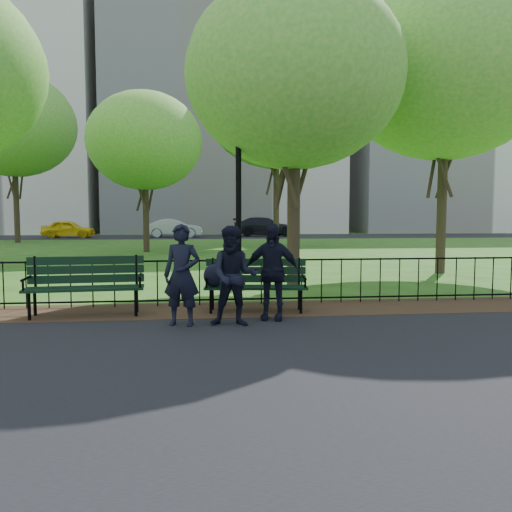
{
  "coord_description": "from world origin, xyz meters",
  "views": [
    {
      "loc": [
        -0.56,
        -7.58,
        1.73
      ],
      "look_at": [
        0.44,
        1.5,
        1.0
      ],
      "focal_mm": 35.0,
      "sensor_mm": 36.0,
      "label": 1
    }
  ],
  "objects": [
    {
      "name": "far_street",
      "position": [
        0.0,
        35.0,
        0.01
      ],
      "size": [
        70.0,
        9.0,
        0.01
      ],
      "primitive_type": "cube",
      "color": "black",
      "rests_on": "ground"
    },
    {
      "name": "person_mid",
      "position": [
        -0.05,
        0.16,
        0.8
      ],
      "size": [
        0.81,
        0.5,
        1.57
      ],
      "primitive_type": "imported",
      "rotation": [
        0.0,
        0.0,
        -0.14
      ],
      "color": "black",
      "rests_on": "asphalt_path"
    },
    {
      "name": "tree_near_e",
      "position": [
        1.71,
        4.58,
        5.11
      ],
      "size": [
        5.28,
        5.28,
        7.37
      ],
      "color": "#2D2116",
      "rests_on": "ground"
    },
    {
      "name": "ground",
      "position": [
        0.0,
        0.0,
        0.0
      ],
      "size": [
        120.0,
        120.0,
        0.0
      ],
      "primitive_type": "plane",
      "color": "#325716"
    },
    {
      "name": "taxi",
      "position": [
        -11.14,
        33.9,
        0.71
      ],
      "size": [
        4.14,
        1.73,
        1.4
      ],
      "primitive_type": "imported",
      "rotation": [
        0.0,
        0.0,
        1.55
      ],
      "color": "yellow",
      "rests_on": "far_street"
    },
    {
      "name": "asphalt_path",
      "position": [
        0.0,
        -3.4,
        0.01
      ],
      "size": [
        60.0,
        9.2,
        0.01
      ],
      "primitive_type": "cube",
      "color": "black",
      "rests_on": "ground"
    },
    {
      "name": "person_left",
      "position": [
        -0.87,
        0.27,
        0.81
      ],
      "size": [
        0.66,
        0.52,
        1.6
      ],
      "primitive_type": "imported",
      "rotation": [
        0.0,
        0.0,
        -0.26
      ],
      "color": "black",
      "rests_on": "asphalt_path"
    },
    {
      "name": "iron_fence",
      "position": [
        0.0,
        2.0,
        0.5
      ],
      "size": [
        24.06,
        0.06,
        1.0
      ],
      "color": "black",
      "rests_on": "ground"
    },
    {
      "name": "sedan_dark",
      "position": [
        4.98,
        35.18,
        0.83
      ],
      "size": [
        5.74,
        2.6,
        1.63
      ],
      "primitive_type": "imported",
      "rotation": [
        0.0,
        0.0,
        1.51
      ],
      "color": "black",
      "rests_on": "far_street"
    },
    {
      "name": "apartment_mid",
      "position": [
        2.0,
        48.0,
        15.0
      ],
      "size": [
        24.0,
        15.0,
        30.0
      ],
      "primitive_type": "cube",
      "color": "silver",
      "rests_on": "ground"
    },
    {
      "name": "tree_mid_e",
      "position": [
        6.69,
        6.86,
        6.08
      ],
      "size": [
        6.28,
        6.28,
        8.76
      ],
      "color": "#2D2116",
      "rests_on": "ground"
    },
    {
      "name": "lamppost",
      "position": [
        0.31,
        4.04,
        2.14
      ],
      "size": [
        0.35,
        0.35,
        3.93
      ],
      "color": "black",
      "rests_on": "ground"
    },
    {
      "name": "tree_far_w",
      "position": [
        -12.62,
        26.85,
        7.66
      ],
      "size": [
        7.91,
        7.91,
        11.03
      ],
      "color": "#2D2116",
      "rests_on": "ground"
    },
    {
      "name": "dirt_strip",
      "position": [
        0.0,
        1.5,
        0.01
      ],
      "size": [
        60.0,
        1.6,
        0.01
      ],
      "primitive_type": "cube",
      "color": "#341F15",
      "rests_on": "ground"
    },
    {
      "name": "tree_far_c",
      "position": [
        -3.2,
        16.95,
        5.3
      ],
      "size": [
        5.48,
        5.48,
        7.64
      ],
      "color": "#2D2116",
      "rests_on": "ground"
    },
    {
      "name": "sedan_silver",
      "position": [
        -2.71,
        33.84,
        0.77
      ],
      "size": [
        4.63,
        1.73,
        1.51
      ],
      "primitive_type": "imported",
      "rotation": [
        0.0,
        0.0,
        1.54
      ],
      "color": "#ABAEB3",
      "rests_on": "far_street"
    },
    {
      "name": "apartment_east",
      "position": [
        26.0,
        48.0,
        12.0
      ],
      "size": [
        20.0,
        15.0,
        24.0
      ],
      "primitive_type": "cube",
      "color": "white",
      "rests_on": "ground"
    },
    {
      "name": "person_right",
      "position": [
        0.6,
        0.56,
        0.81
      ],
      "size": [
        1.01,
        0.65,
        1.6
      ],
      "primitive_type": "imported",
      "rotation": [
        0.0,
        0.0,
        -0.31
      ],
      "color": "black",
      "rests_on": "asphalt_path"
    },
    {
      "name": "tree_far_e",
      "position": [
        3.68,
        20.41,
        7.82
      ],
      "size": [
        8.08,
        8.08,
        11.26
      ],
      "color": "#2D2116",
      "rests_on": "ground"
    },
    {
      "name": "park_bench_left_a",
      "position": [
        -2.56,
        1.28,
        0.64
      ],
      "size": [
        2.02,
        0.77,
        1.12
      ],
      "rotation": [
        0.0,
        0.0,
        0.08
      ],
      "color": "black",
      "rests_on": "ground"
    },
    {
      "name": "park_bench_main",
      "position": [
        0.16,
        1.29,
        0.62
      ],
      "size": [
        1.89,
        0.77,
        1.04
      ],
      "rotation": [
        0.0,
        0.0,
        -0.11
      ],
      "color": "black",
      "rests_on": "ground"
    }
  ]
}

